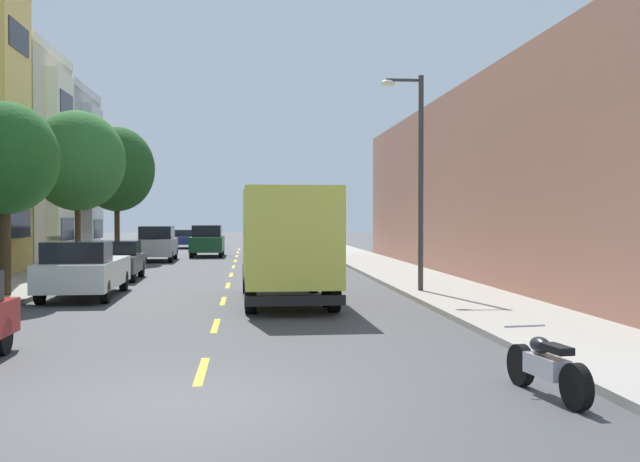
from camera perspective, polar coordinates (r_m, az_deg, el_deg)
ground_plane at (r=40.09m, az=-6.46°, el=-2.42°), size 160.00×160.00×0.00m
sidewalk_left at (r=38.89m, az=-17.04°, el=-2.47°), size 3.20×120.00×0.14m
sidewalk_right at (r=38.61m, az=4.09°, el=-2.45°), size 3.20×120.00×0.14m
lane_centerline_dashes at (r=34.61m, az=-6.62°, el=-2.97°), size 0.14×47.20×0.01m
apartment_block_opposite at (r=32.72m, az=17.97°, el=3.27°), size 10.00×36.00×7.45m
street_tree_second at (r=24.12m, az=-22.70°, el=5.05°), size 3.12×3.12×5.69m
street_tree_third at (r=33.31m, az=-17.84°, el=5.06°), size 3.95×3.95×6.75m
street_tree_farthest at (r=42.62m, az=-15.08°, el=4.52°), size 4.08×4.08×7.20m
street_lamp at (r=23.81m, az=7.26°, el=4.90°), size 1.35×0.28×6.71m
delivery_box_truck at (r=21.38m, az=-2.56°, el=-0.54°), size 2.53×7.24×3.20m
parked_hatchback_charcoal at (r=30.42m, az=-15.04°, el=-2.14°), size 1.85×4.05×1.50m
parked_sedan_navy at (r=60.01m, az=-10.13°, el=-0.56°), size 1.85×4.52×1.43m
parked_wagon_sky at (r=60.19m, az=-2.08°, el=-0.49°), size 1.91×4.73×1.50m
parked_sedan_black at (r=42.42m, az=-0.62°, el=-1.21°), size 1.81×4.50×1.43m
parked_suv_silver at (r=42.67m, az=-12.19°, el=-0.91°), size 2.05×4.84×1.93m
parked_pickup_white at (r=23.87m, az=-17.39°, el=-2.85°), size 2.10×5.34×1.73m
moving_forest_sedan at (r=47.06m, az=-8.49°, el=-0.71°), size 1.95×4.80×1.93m
parked_motorcycle at (r=10.81m, az=16.70°, el=-9.79°), size 0.62×2.05×0.90m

